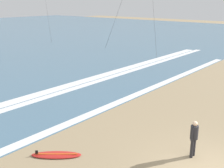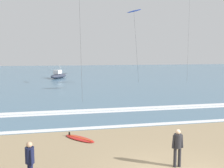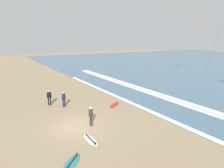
% 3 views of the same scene
% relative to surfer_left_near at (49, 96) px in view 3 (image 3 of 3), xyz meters
% --- Properties ---
extents(ground_plane, '(160.00, 160.00, 0.00)m').
position_rel_surfer_left_near_xyz_m(ground_plane, '(6.65, 0.56, -0.96)').
color(ground_plane, '#9E8763').
extents(wave_foam_shoreline, '(41.88, 0.61, 0.01)m').
position_rel_surfer_left_near_xyz_m(wave_foam_shoreline, '(6.76, 7.85, -0.94)').
color(wave_foam_shoreline, white).
rests_on(wave_foam_shoreline, ocean_surface).
extents(wave_foam_mid_break, '(52.16, 0.64, 0.01)m').
position_rel_surfer_left_near_xyz_m(wave_foam_mid_break, '(6.12, 12.19, -0.94)').
color(wave_foam_mid_break, white).
rests_on(wave_foam_mid_break, ocean_surface).
extents(wave_foam_outer_break, '(52.66, 0.94, 0.01)m').
position_rel_surfer_left_near_xyz_m(wave_foam_outer_break, '(5.16, 13.07, -0.94)').
color(wave_foam_outer_break, white).
rests_on(wave_foam_outer_break, ocean_surface).
extents(surfer_left_near, '(0.32, 0.50, 1.60)m').
position_rel_surfer_left_near_xyz_m(surfer_left_near, '(0.00, 0.00, 0.00)').
color(surfer_left_near, black).
rests_on(surfer_left_near, ground).
extents(surfer_mid_group, '(0.51, 0.32, 1.60)m').
position_rel_surfer_left_near_xyz_m(surfer_mid_group, '(7.16, 1.46, 0.00)').
color(surfer_mid_group, '#232328').
rests_on(surfer_mid_group, ground).
extents(surfer_foreground_main, '(0.32, 0.50, 1.60)m').
position_rel_surfer_left_near_xyz_m(surfer_foreground_main, '(1.34, 1.13, 0.00)').
color(surfer_foreground_main, '#141938').
rests_on(surfer_foreground_main, ground).
extents(surfboard_right_spare, '(2.12, 0.67, 0.25)m').
position_rel_surfer_left_near_xyz_m(surfboard_right_spare, '(9.46, 0.36, -0.91)').
color(surfboard_right_spare, silver).
rests_on(surfboard_right_spare, ground).
extents(surfboard_foreground_flat, '(1.95, 1.87, 0.25)m').
position_rel_surfer_left_near_xyz_m(surfboard_foreground_flat, '(11.53, -1.80, -0.91)').
color(surfboard_foreground_flat, teal).
rests_on(surfboard_foreground_flat, ground).
extents(surfboard_left_pile, '(1.81, 1.99, 0.25)m').
position_rel_surfer_left_near_xyz_m(surfboard_left_pile, '(3.49, 5.82, -0.91)').
color(surfboard_left_pile, red).
rests_on(surfboard_left_pile, ground).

